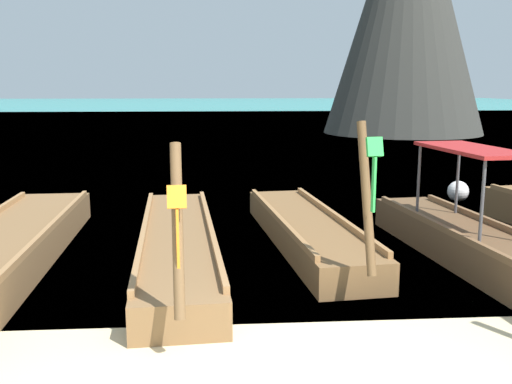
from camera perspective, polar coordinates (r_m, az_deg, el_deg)
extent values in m
plane|color=teal|center=(66.58, -3.54, 8.19)|extent=(120.00, 120.00, 0.00)
cube|color=brown|center=(9.96, -23.67, -5.41)|extent=(1.62, 7.00, 0.54)
cube|color=#9F7246|center=(9.71, -20.20, -3.61)|extent=(0.32, 6.40, 0.10)
cube|color=brown|center=(9.66, -7.84, -5.29)|extent=(1.64, 6.63, 0.47)
cube|color=#9F7246|center=(9.60, -11.17, -3.73)|extent=(0.51, 6.03, 0.10)
cube|color=#9F7246|center=(9.60, -4.60, -3.56)|extent=(0.51, 6.03, 0.10)
cylinder|color=brown|center=(6.08, -7.87, -3.79)|extent=(0.17, 0.66, 1.83)
cube|color=orange|center=(5.88, -7.96, -0.49)|extent=(0.21, 0.14, 0.25)
cube|color=orange|center=(5.98, -7.84, -5.06)|extent=(0.04, 0.08, 0.72)
cube|color=brown|center=(10.45, 5.04, -3.97)|extent=(1.73, 5.66, 0.48)
cube|color=#996C3F|center=(10.26, 2.21, -2.55)|extent=(0.63, 5.10, 0.10)
cube|color=#996C3F|center=(10.53, 7.86, -2.30)|extent=(0.63, 5.10, 0.10)
cylinder|color=brown|center=(7.48, 11.04, -0.58)|extent=(0.19, 0.70, 1.96)
cube|color=green|center=(7.19, 11.81, 4.46)|extent=(0.21, 0.15, 0.25)
cube|color=green|center=(7.23, 11.73, 0.74)|extent=(0.04, 0.08, 0.70)
cube|color=brown|center=(9.45, 22.80, -6.15)|extent=(1.81, 6.88, 0.55)
cube|color=brown|center=(9.11, 20.27, -4.46)|extent=(0.75, 6.23, 0.10)
cylinder|color=#4C4C51|center=(8.90, 21.75, -1.03)|extent=(0.06, 0.06, 1.27)
cylinder|color=#4C4C51|center=(10.65, 16.00, 1.14)|extent=(0.06, 0.06, 1.27)
cylinder|color=#4C4C51|center=(11.01, 19.57, 1.23)|extent=(0.06, 0.06, 1.27)
cube|color=#AD2323|center=(9.86, 20.80, 4.03)|extent=(1.16, 2.33, 0.06)
cone|color=#3D3D38|center=(37.71, 18.20, 10.92)|extent=(4.97, 4.97, 6.75)
sphere|color=white|center=(15.07, 19.62, 0.07)|extent=(0.52, 0.52, 0.52)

